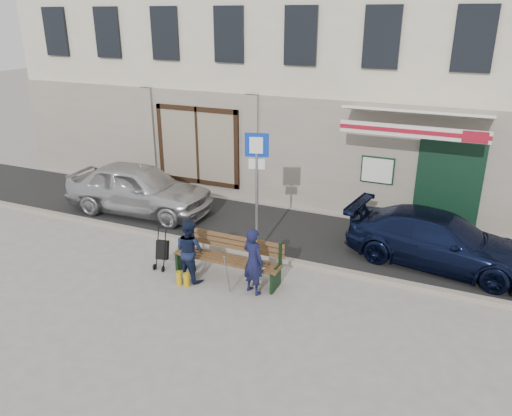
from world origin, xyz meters
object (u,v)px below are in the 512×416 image
Objects in this scene: car_navy at (439,240)px; man at (253,261)px; car_silver at (139,188)px; stroller at (162,251)px; parking_sign at (257,174)px; bench at (225,258)px; woman at (190,250)px.

man is (-3.31, -2.82, 0.11)m from car_navy.
car_silver reaches higher than car_navy.
man reaches higher than stroller.
car_silver is at bearing 150.95° from parking_sign.
parking_sign is 1.21× the size of bench.
car_navy is (8.10, 0.08, -0.12)m from car_silver.
man is at bearing 138.25° from car_navy.
bench is 1.70× the size of man.
woman is at bearing 128.87° from car_navy.
parking_sign is 2.73m from stroller.
parking_sign is at bearing 84.75° from bench.
bench is at bearing -135.94° from woman.
stroller is (-1.50, -0.16, -0.05)m from bench.
stroller is (-0.85, 0.21, -0.27)m from woman.
bench is 1.51m from stroller.
woman is (3.34, -2.78, -0.04)m from car_silver.
car_navy is at bearing 14.28° from stroller.
car_silver reaches higher than stroller.
man is at bearing -21.85° from bench.
car_navy is 2.92× the size of man.
parking_sign reaches higher than car_navy.
car_navy is 4.36m from parking_sign.
car_navy is at bearing -134.04° from woman.
car_navy is 3.02× the size of woman.
car_navy is 4.46× the size of stroller.
parking_sign is 2.05m from bench.
parking_sign reaches higher than stroller.
parking_sign is 3.14× the size of stroller.
man is (4.79, -2.74, -0.01)m from car_silver.
woman is 1.48× the size of stroller.
car_navy is 4.35m from man.
man is 1.45m from woman.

